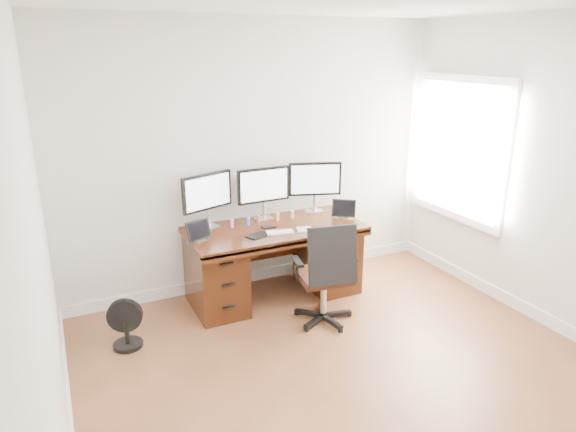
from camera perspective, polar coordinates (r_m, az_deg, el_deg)
name	(u,v)px	position (r m, az deg, el deg)	size (l,w,h in m)	color
ground	(378,402)	(3.95, 9.95, -19.64)	(4.50, 4.50, 0.00)	brown
back_wall	(256,157)	(5.21, -3.55, 6.52)	(4.00, 0.10, 2.70)	silver
desk	(274,259)	(5.13, -1.59, -4.78)	(1.70, 0.80, 0.75)	#3A1A0B
office_chair	(325,290)	(4.68, 4.17, -8.25)	(0.61, 0.61, 0.98)	black
floor_fan	(126,325)	(4.57, -17.56, -11.43)	(0.30, 0.25, 0.43)	black
monitor_left	(207,194)	(4.93, -8.97, 2.47)	(0.53, 0.22, 0.53)	silver
monitor_center	(264,187)	(5.11, -2.73, 3.25)	(0.55, 0.15, 0.53)	silver
monitor_right	(315,181)	(5.35, 3.01, 3.94)	(0.53, 0.21, 0.53)	silver
tablet_left	(199,232)	(4.66, -9.87, -1.73)	(0.25, 0.14, 0.19)	silver
tablet_right	(344,210)	(5.24, 6.26, 0.68)	(0.23, 0.20, 0.19)	silver
keyboard	(280,232)	(4.81, -0.92, -1.82)	(0.25, 0.11, 0.01)	white
trackpad	(305,229)	(4.89, 1.86, -1.50)	(0.14, 0.14, 0.01)	#B7BABF
drawing_tablet	(258,235)	(4.75, -3.37, -2.15)	(0.21, 0.14, 0.01)	black
phone	(269,227)	(4.95, -2.15, -1.23)	(0.14, 0.07, 0.01)	black
figurine_pink	(232,223)	(4.96, -6.24, -0.75)	(0.04, 0.04, 0.09)	pink
figurine_blue	(248,220)	(5.01, -4.46, -0.49)	(0.04, 0.04, 0.09)	#546BE6
figurine_brown	(258,219)	(5.05, -3.35, -0.33)	(0.04, 0.04, 0.09)	brown
figurine_orange	(278,216)	(5.12, -1.17, -0.01)	(0.04, 0.04, 0.09)	#FEBE50
figurine_yellow	(292,214)	(5.19, 0.45, 0.23)	(0.04, 0.04, 0.09)	#E5DC6C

